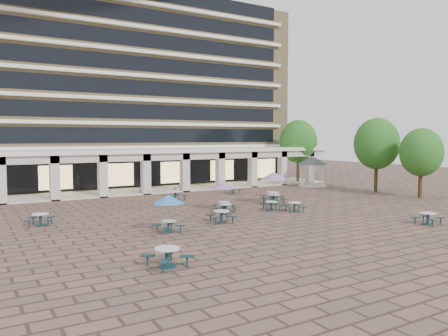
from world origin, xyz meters
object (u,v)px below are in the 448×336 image
Objects in this scene: picnic_table_1 at (221,215)px; picnic_table_2 at (428,217)px; picnic_table_0 at (167,256)px; gazebo at (312,164)px; planter_right at (182,187)px; planter_left at (147,188)px.

picnic_table_2 is (11.08, -7.26, -0.02)m from picnic_table_1.
picnic_table_2 is at bearing -10.67° from picnic_table_0.
picnic_table_0 is at bearing -142.52° from gazebo.
picnic_table_2 is at bearing -75.67° from planter_right.
planter_right is (11.92, 23.90, -0.07)m from picnic_table_0.
gazebo is at bearing 26.81° from picnic_table_0.
planter_right is (-6.11, 23.90, -0.02)m from picnic_table_2.
picnic_table_1 is at bearing -106.65° from planter_right.
picnic_table_0 is 1.40× the size of planter_left.
gazebo is (19.76, 13.22, 2.10)m from picnic_table_1.
planter_left is at bearing 180.00° from planter_right.
picnic_table_1 is (6.94, 7.26, -0.02)m from picnic_table_0.
picnic_table_1 is 13.25m from picnic_table_2.
planter_left is 3.83m from planter_right.
picnic_table_1 is 1.35× the size of planter_left.
picnic_table_1 reaches higher than picnic_table_2.
planter_right is (4.98, 16.64, -0.04)m from picnic_table_1.
planter_right is at bearing 166.98° from gazebo.
planter_right is (3.83, 0.00, -0.13)m from planter_left.
picnic_table_0 is at bearing -121.21° from picnic_table_1.
planter_left is (8.09, 23.90, 0.06)m from picnic_table_0.
picnic_table_0 is 18.03m from picnic_table_2.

